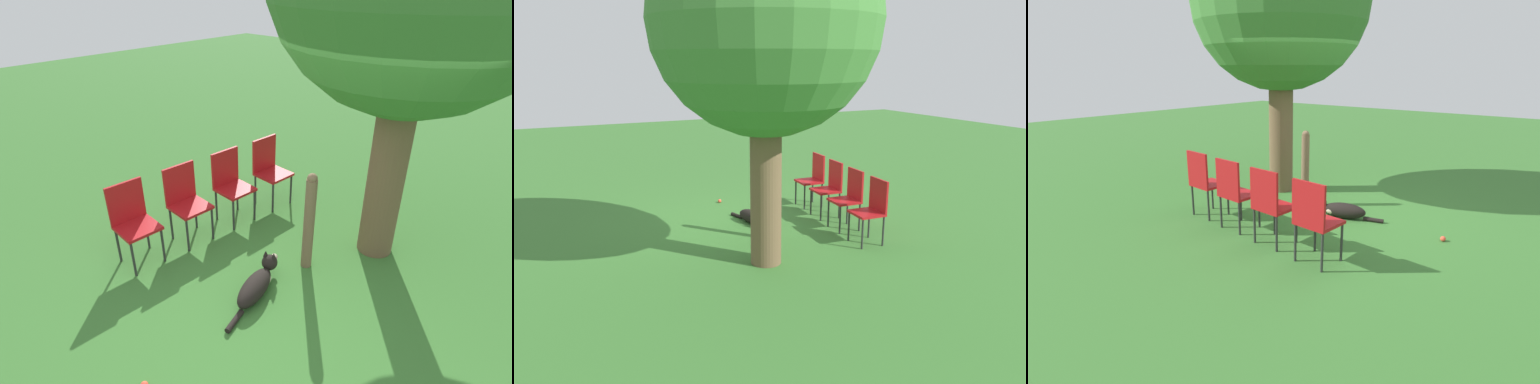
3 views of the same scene
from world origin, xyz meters
The scene contains 9 objects.
ground_plane centered at (0.00, 0.00, 0.00)m, with size 30.00×30.00×0.00m, color #38702D.
oak_tree centered at (0.22, 1.39, 3.13)m, with size 2.87×2.87×4.60m.
dog centered at (-0.33, -0.17, 0.12)m, with size 0.40×1.06×0.34m.
fence_post centered at (-0.21, 0.55, 0.61)m, with size 0.12×0.12×1.20m.
red_chair_0 centered at (-1.78, -0.70, 0.57)m, with size 0.45×0.47×0.98m.
red_chair_1 centered at (-1.70, 0.00, 0.57)m, with size 0.45×0.47×0.98m.
red_chair_2 centered at (-1.62, 0.70, 0.57)m, with size 0.45×0.47×0.98m.
red_chair_3 centered at (-1.53, 1.40, 0.57)m, with size 0.45×0.47×0.98m.
tennis_ball centered at (-0.25, -1.65, 0.03)m, with size 0.07×0.07×0.07m.
Camera 2 is at (2.99, 7.11, 2.70)m, focal length 35.00 mm.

